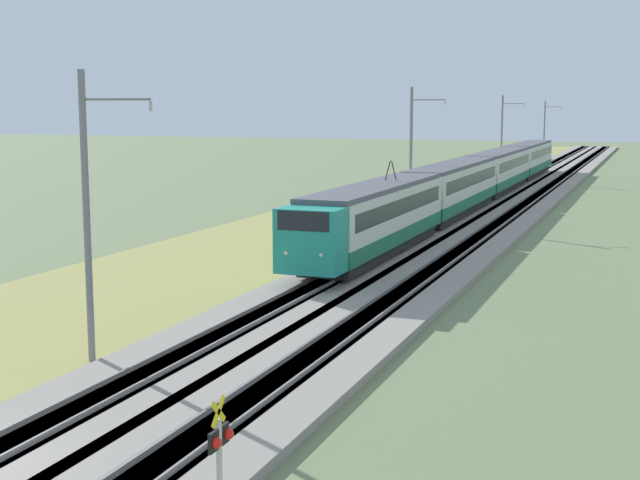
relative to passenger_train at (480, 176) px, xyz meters
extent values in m
cube|color=gray|center=(-9.08, 0.00, -2.27)|extent=(240.00, 4.40, 0.30)
cube|color=gray|center=(-9.08, -3.91, -2.27)|extent=(240.00, 4.40, 0.30)
cube|color=#4C4238|center=(-9.08, 0.00, -2.27)|extent=(240.00, 1.57, 0.30)
cube|color=gray|center=(-9.08, 0.53, -2.04)|extent=(240.00, 0.07, 0.15)
cube|color=gray|center=(-9.08, -0.53, -2.04)|extent=(240.00, 0.07, 0.15)
cube|color=#4C4238|center=(-9.08, -3.91, -2.27)|extent=(240.00, 1.57, 0.30)
cube|color=gray|center=(-9.08, -3.38, -2.04)|extent=(240.00, 0.07, 0.15)
cube|color=gray|center=(-9.08, -4.44, -2.04)|extent=(240.00, 0.07, 0.15)
cube|color=#99934C|center=(-9.08, 6.85, -2.36)|extent=(240.00, 13.99, 0.12)
cube|color=teal|center=(-38.30, 0.00, -0.01)|extent=(1.82, 2.82, 2.81)
cube|color=black|center=(-38.57, 0.00, 0.93)|extent=(1.31, 2.35, 0.84)
sphere|color=#F2EAC6|center=(-39.16, 0.81, -0.48)|extent=(0.20, 0.20, 0.20)
sphere|color=#F2EAC6|center=(-39.16, -0.81, -0.48)|extent=(0.20, 0.20, 0.20)
cube|color=#196B47|center=(-28.78, 0.00, -1.02)|extent=(17.22, 2.93, 0.79)
cube|color=silver|center=(-28.78, 0.00, 0.38)|extent=(17.22, 2.93, 2.02)
cube|color=black|center=(-28.78, 0.00, 0.54)|extent=(15.85, 2.95, 0.85)
cube|color=#515156|center=(-28.78, 0.00, 1.52)|extent=(17.22, 2.70, 0.25)
cube|color=black|center=(-28.78, 0.00, -1.69)|extent=(16.36, 2.49, 0.55)
cylinder|color=black|center=(-35.59, 0.53, -1.54)|extent=(0.86, 0.12, 0.86)
cylinder|color=black|center=(-35.59, -0.53, -1.54)|extent=(0.86, 0.12, 0.86)
cube|color=#196B47|center=(-10.05, 0.00, -1.02)|extent=(19.04, 2.93, 0.79)
cube|color=silver|center=(-10.05, 0.00, 0.38)|extent=(19.04, 2.93, 2.02)
cube|color=black|center=(-10.05, 0.00, 0.54)|extent=(17.52, 2.95, 0.85)
cube|color=#515156|center=(-10.05, 0.00, 1.52)|extent=(19.04, 2.70, 0.25)
cube|color=black|center=(-10.05, 0.00, -1.69)|extent=(18.09, 2.49, 0.55)
cube|color=#196B47|center=(9.60, 0.00, -1.02)|extent=(19.04, 2.93, 0.79)
cube|color=silver|center=(9.60, 0.00, 0.38)|extent=(19.04, 2.93, 2.02)
cube|color=black|center=(9.60, 0.00, 0.54)|extent=(17.52, 2.95, 0.85)
cube|color=#515156|center=(9.60, 0.00, 1.52)|extent=(19.04, 2.70, 0.25)
cube|color=black|center=(9.60, 0.00, -1.69)|extent=(18.09, 2.49, 0.55)
cube|color=#196B47|center=(29.24, 0.00, -1.02)|extent=(19.04, 2.93, 0.79)
cube|color=silver|center=(29.24, 0.00, 0.38)|extent=(19.04, 2.93, 2.02)
cube|color=black|center=(29.24, 0.00, 0.54)|extent=(17.52, 2.95, 0.85)
cube|color=#515156|center=(29.24, 0.00, 1.52)|extent=(19.04, 2.70, 0.25)
cube|color=black|center=(29.24, 0.00, -1.69)|extent=(18.09, 2.49, 0.55)
cylinder|color=black|center=(-26.20, 0.17, 2.19)|extent=(0.06, 0.33, 1.08)
cylinder|color=black|center=(-26.20, -0.17, 2.19)|extent=(0.06, 0.33, 1.08)
cube|color=black|center=(-35.59, 0.00, -2.41)|extent=(0.10, 0.10, 0.00)
cube|color=black|center=(-60.56, -7.03, 0.05)|extent=(0.70, 0.06, 0.36)
sphere|color=red|center=(-60.34, -7.10, 0.05)|extent=(0.20, 0.20, 0.20)
sphere|color=red|center=(-60.78, -7.10, 0.05)|extent=(0.20, 0.20, 0.20)
cube|color=yellow|center=(-60.56, -7.03, 0.52)|extent=(0.49, 0.03, 0.49)
cube|color=yellow|center=(-60.56, -7.03, 0.52)|extent=(0.49, 0.03, 0.49)
cylinder|color=slate|center=(-50.62, 2.64, 2.20)|extent=(0.22, 0.22, 9.24)
cylinder|color=slate|center=(-50.62, 1.44, 5.92)|extent=(0.08, 2.40, 0.08)
cylinder|color=#B2ADA8|center=(-50.62, 0.24, 5.72)|extent=(0.10, 0.10, 0.30)
cylinder|color=slate|center=(-12.19, 2.64, 2.32)|extent=(0.22, 0.22, 9.48)
cylinder|color=slate|center=(-12.19, 1.44, 6.16)|extent=(0.08, 2.40, 0.08)
cylinder|color=#B2ADA8|center=(-12.19, 0.24, 5.96)|extent=(0.10, 0.10, 0.30)
cylinder|color=slate|center=(26.24, 2.64, 2.24)|extent=(0.22, 0.22, 9.32)
cylinder|color=slate|center=(26.24, 1.44, 6.00)|extent=(0.08, 2.40, 0.08)
cylinder|color=#B2ADA8|center=(26.24, 0.24, 5.80)|extent=(0.10, 0.10, 0.30)
cylinder|color=slate|center=(64.67, 2.64, 2.06)|extent=(0.22, 0.22, 8.95)
cylinder|color=slate|center=(64.67, 1.44, 5.64)|extent=(0.08, 2.40, 0.08)
cylinder|color=#B2ADA8|center=(64.67, 0.24, 5.44)|extent=(0.10, 0.10, 0.30)
camera|label=1|loc=(-73.63, -13.89, 5.71)|focal=50.00mm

